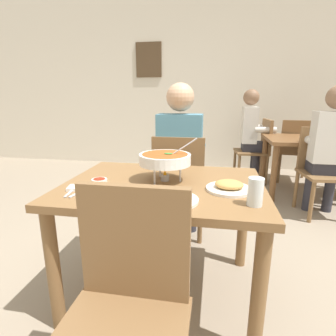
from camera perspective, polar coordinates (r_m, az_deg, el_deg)
ground_plane at (r=1.89m, az=-0.86°, el=-24.55°), size 16.00×16.00×0.00m
cafe_rear_partition at (r=4.78m, az=6.93°, el=18.39°), size 10.00×0.10×3.00m
picture_frame_hung at (r=4.88m, az=-4.13°, el=22.06°), size 0.44×0.03×0.56m
dining_table_main at (r=1.57m, az=-0.95°, el=-7.14°), size 1.13×0.86×0.72m
chair_diner_main at (r=2.27m, az=2.45°, el=-2.80°), size 0.44×0.44×0.90m
diner_main at (r=2.24m, az=2.63°, el=3.21°), size 0.40×0.45×1.31m
chair_viewer_empty at (r=1.05m, az=-8.73°, el=-26.17°), size 0.44×0.44×0.90m
curry_bowl at (r=1.54m, az=-0.65°, el=1.87°), size 0.33×0.30×0.26m
rice_plate at (r=1.26m, az=1.13°, el=-6.31°), size 0.24×0.24×0.06m
appetizer_plate at (r=1.45m, az=12.90°, el=-3.92°), size 0.24×0.24×0.06m
sauce_dish at (r=1.59m, az=-14.46°, el=-2.60°), size 0.09×0.09×0.02m
napkin_folded at (r=1.51m, az=-18.37°, el=-4.00°), size 0.13×0.10×0.02m
fork_utensil at (r=1.48m, az=-19.95°, el=-4.69°), size 0.03×0.17×0.01m
spoon_utensil at (r=1.45m, az=-18.23°, el=-4.86°), size 0.04×0.17×0.01m
drink_glass at (r=1.27m, az=18.15°, el=-5.13°), size 0.07×0.07×0.13m
dining_table_far at (r=3.67m, az=27.77°, el=3.71°), size 1.00×0.80×0.72m
chair_bg_middle at (r=4.06m, az=18.68°, el=4.32°), size 0.48×0.48×0.90m
chair_bg_right at (r=3.21m, az=30.03°, el=0.45°), size 0.49×0.49×0.90m
chair_bg_corner at (r=4.19m, az=25.51°, el=3.96°), size 0.49×0.49×0.90m
patron_bg_middle at (r=4.04m, az=17.43°, el=7.76°), size 0.45×0.40×1.31m
patron_bg_right at (r=3.12m, az=31.24°, el=4.36°), size 0.40×0.45×1.31m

